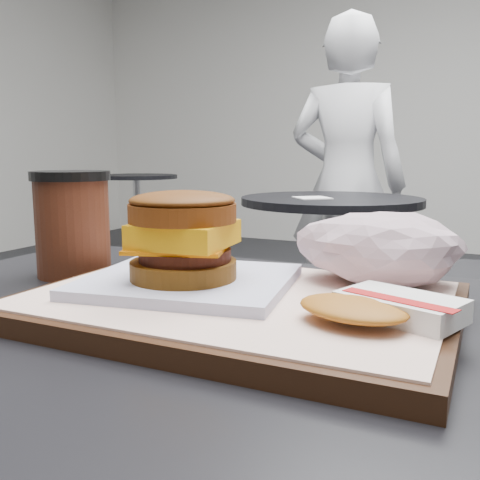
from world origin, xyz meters
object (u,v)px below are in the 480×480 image
Objects in this scene: serving_tray at (239,304)px; breakfast_sandwich at (185,247)px; coffee_cup at (72,220)px; neighbor_table at (330,248)px; crumpled_wrapper at (378,247)px; hash_brown at (379,307)px; patron at (346,184)px.

breakfast_sandwich is (-0.05, -0.00, 0.05)m from serving_tray.
coffee_cup is 0.17× the size of neighbor_table.
neighbor_table is (-0.36, 1.60, -0.23)m from serving_tray.
coffee_cup reaches higher than crumpled_wrapper.
crumpled_wrapper reaches higher than hash_brown.
neighbor_table is at bearing 106.78° from hash_brown.
crumpled_wrapper is 1.26× the size of coffee_cup.
patron is at bearing 101.50° from serving_tray.
coffee_cup is at bearing 161.58° from breakfast_sandwich.
coffee_cup is (-0.25, 0.06, 0.06)m from serving_tray.
crumpled_wrapper is 2.09m from patron.
breakfast_sandwich is at bearing -79.23° from neighbor_table.
patron is at bearing 97.96° from neighbor_table.
patron is (-0.43, 2.12, -0.01)m from serving_tray.
hash_brown is at bearing -78.36° from crumpled_wrapper.
breakfast_sandwich is at bearing -175.64° from serving_tray.
coffee_cup is at bearing 166.23° from serving_tray.
coffee_cup is 0.08× the size of patron.
breakfast_sandwich is 1.65m from neighbor_table.
serving_tray is 0.07m from breakfast_sandwich.
hash_brown is at bearing -13.25° from coffee_cup.
patron is (-0.56, 2.15, -0.03)m from hash_brown.
neighbor_table is (-0.11, 1.54, -0.29)m from coffee_cup.
neighbor_table is at bearing 100.77° from breakfast_sandwich.
hash_brown reaches higher than serving_tray.
serving_tray is 0.15m from crumpled_wrapper.
breakfast_sandwich is 0.14× the size of patron.
coffee_cup is (-0.20, 0.07, 0.01)m from breakfast_sandwich.
coffee_cup is at bearing -85.97° from neighbor_table.
hash_brown is at bearing -7.53° from breakfast_sandwich.
patron is (-0.54, 2.02, -0.05)m from crumpled_wrapper.
breakfast_sandwich is at bearing 172.47° from hash_brown.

